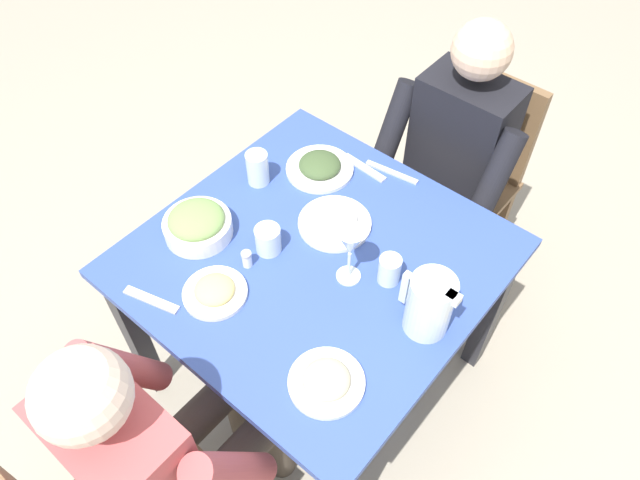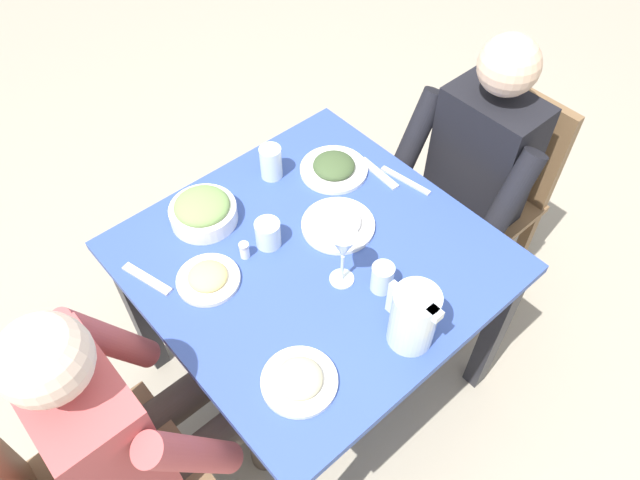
{
  "view_description": "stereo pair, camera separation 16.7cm",
  "coord_description": "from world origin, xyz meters",
  "px_view_note": "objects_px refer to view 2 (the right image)",
  "views": [
    {
      "loc": [
        -0.7,
        0.82,
        2.08
      ],
      "look_at": [
        0.02,
        -0.04,
        0.73
      ],
      "focal_mm": 33.56,
      "sensor_mm": 36.0,
      "label": 1
    },
    {
      "loc": [
        -0.82,
        0.7,
        2.08
      ],
      "look_at": [
        0.02,
        -0.04,
        0.73
      ],
      "focal_mm": 33.56,
      "sensor_mm": 36.0,
      "label": 2
    }
  ],
  "objects_px": {
    "diner_far": "(138,420)",
    "plate_fries": "(208,278)",
    "water_glass_near_right": "(382,278)",
    "dining_table": "(314,276)",
    "diner_near": "(463,182)",
    "water_glass_center": "(268,234)",
    "salad_bowl": "(203,211)",
    "salt_shaker": "(244,250)",
    "plate_yoghurt": "(338,223)",
    "water_glass_far_right": "(271,162)",
    "plate_beans": "(299,380)",
    "wine_glass": "(344,247)",
    "chair_near": "(491,184)",
    "plate_dolmas": "(334,167)",
    "water_pitcher": "(413,317)"
  },
  "relations": [
    {
      "from": "diner_far",
      "to": "plate_fries",
      "type": "xyz_separation_m",
      "value": [
        0.18,
        -0.36,
        0.11
      ]
    },
    {
      "from": "water_glass_near_right",
      "to": "dining_table",
      "type": "bearing_deg",
      "value": 16.88
    },
    {
      "from": "diner_near",
      "to": "diner_far",
      "type": "relative_size",
      "value": 1.0
    },
    {
      "from": "dining_table",
      "to": "water_glass_center",
      "type": "relative_size",
      "value": 11.21
    },
    {
      "from": "dining_table",
      "to": "diner_near",
      "type": "relative_size",
      "value": 0.84
    },
    {
      "from": "salad_bowl",
      "to": "salt_shaker",
      "type": "relative_size",
      "value": 3.77
    },
    {
      "from": "plate_yoghurt",
      "to": "salt_shaker",
      "type": "height_order",
      "value": "same"
    },
    {
      "from": "dining_table",
      "to": "diner_near",
      "type": "bearing_deg",
      "value": -94.27
    },
    {
      "from": "dining_table",
      "to": "plate_fries",
      "type": "distance_m",
      "value": 0.33
    },
    {
      "from": "diner_far",
      "to": "salt_shaker",
      "type": "bearing_deg",
      "value": -69.57
    },
    {
      "from": "water_glass_near_right",
      "to": "salad_bowl",
      "type": "bearing_deg",
      "value": 22.97
    },
    {
      "from": "water_glass_far_right",
      "to": "diner_near",
      "type": "bearing_deg",
      "value": -126.2
    },
    {
      "from": "diner_far",
      "to": "plate_beans",
      "type": "relative_size",
      "value": 5.94
    },
    {
      "from": "plate_fries",
      "to": "water_glass_far_right",
      "type": "distance_m",
      "value": 0.46
    },
    {
      "from": "salad_bowl",
      "to": "water_glass_near_right",
      "type": "xyz_separation_m",
      "value": [
        -0.54,
        -0.23,
        0.0
      ]
    },
    {
      "from": "wine_glass",
      "to": "plate_fries",
      "type": "bearing_deg",
      "value": 49.88
    },
    {
      "from": "chair_near",
      "to": "water_glass_far_right",
      "type": "height_order",
      "value": "chair_near"
    },
    {
      "from": "plate_yoghurt",
      "to": "wine_glass",
      "type": "xyz_separation_m",
      "value": [
        -0.15,
        0.12,
        0.12
      ]
    },
    {
      "from": "chair_near",
      "to": "salt_shaker",
      "type": "bearing_deg",
      "value": 80.14
    },
    {
      "from": "plate_beans",
      "to": "plate_dolmas",
      "type": "bearing_deg",
      "value": -48.64
    },
    {
      "from": "plate_yoghurt",
      "to": "wine_glass",
      "type": "distance_m",
      "value": 0.23
    },
    {
      "from": "plate_yoghurt",
      "to": "water_glass_near_right",
      "type": "xyz_separation_m",
      "value": [
        -0.24,
        0.06,
        0.03
      ]
    },
    {
      "from": "water_pitcher",
      "to": "plate_dolmas",
      "type": "xyz_separation_m",
      "value": [
        0.59,
        -0.27,
        -0.08
      ]
    },
    {
      "from": "water_glass_near_right",
      "to": "wine_glass",
      "type": "height_order",
      "value": "wine_glass"
    },
    {
      "from": "plate_yoghurt",
      "to": "plate_beans",
      "type": "bearing_deg",
      "value": 126.97
    },
    {
      "from": "dining_table",
      "to": "water_pitcher",
      "type": "xyz_separation_m",
      "value": [
        -0.38,
        -0.01,
        0.2
      ]
    },
    {
      "from": "dining_table",
      "to": "plate_yoghurt",
      "type": "distance_m",
      "value": 0.18
    },
    {
      "from": "plate_beans",
      "to": "salt_shaker",
      "type": "relative_size",
      "value": 3.57
    },
    {
      "from": "plate_fries",
      "to": "water_glass_center",
      "type": "bearing_deg",
      "value": -90.73
    },
    {
      "from": "chair_near",
      "to": "water_glass_center",
      "type": "bearing_deg",
      "value": 79.67
    },
    {
      "from": "salad_bowl",
      "to": "plate_yoghurt",
      "type": "bearing_deg",
      "value": -135.3
    },
    {
      "from": "water_glass_center",
      "to": "plate_yoghurt",
      "type": "bearing_deg",
      "value": -114.24
    },
    {
      "from": "water_glass_far_right",
      "to": "water_glass_near_right",
      "type": "distance_m",
      "value": 0.55
    },
    {
      "from": "water_pitcher",
      "to": "water_glass_far_right",
      "type": "bearing_deg",
      "value": -8.59
    },
    {
      "from": "water_glass_far_right",
      "to": "salt_shaker",
      "type": "height_order",
      "value": "water_glass_far_right"
    },
    {
      "from": "diner_near",
      "to": "plate_yoghurt",
      "type": "bearing_deg",
      "value": 81.37
    },
    {
      "from": "salad_bowl",
      "to": "water_glass_near_right",
      "type": "bearing_deg",
      "value": -157.03
    },
    {
      "from": "plate_beans",
      "to": "water_glass_center",
      "type": "relative_size",
      "value": 2.25
    },
    {
      "from": "diner_far",
      "to": "water_glass_center",
      "type": "bearing_deg",
      "value": -72.92
    },
    {
      "from": "diner_near",
      "to": "plate_dolmas",
      "type": "height_order",
      "value": "diner_near"
    },
    {
      "from": "wine_glass",
      "to": "chair_near",
      "type": "bearing_deg",
      "value": -84.94
    },
    {
      "from": "diner_near",
      "to": "water_glass_far_right",
      "type": "height_order",
      "value": "diner_near"
    },
    {
      "from": "plate_beans",
      "to": "wine_glass",
      "type": "height_order",
      "value": "wine_glass"
    },
    {
      "from": "diner_near",
      "to": "plate_dolmas",
      "type": "bearing_deg",
      "value": 53.71
    },
    {
      "from": "water_glass_center",
      "to": "wine_glass",
      "type": "height_order",
      "value": "wine_glass"
    },
    {
      "from": "water_pitcher",
      "to": "salt_shaker",
      "type": "xyz_separation_m",
      "value": [
        0.5,
        0.16,
        -0.07
      ]
    },
    {
      "from": "chair_near",
      "to": "diner_far",
      "type": "bearing_deg",
      "value": 90.32
    },
    {
      "from": "plate_fries",
      "to": "plate_yoghurt",
      "type": "height_order",
      "value": "plate_yoghurt"
    },
    {
      "from": "plate_yoghurt",
      "to": "water_glass_center",
      "type": "bearing_deg",
      "value": 65.76
    },
    {
      "from": "diner_far",
      "to": "wine_glass",
      "type": "distance_m",
      "value": 0.69
    }
  ]
}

